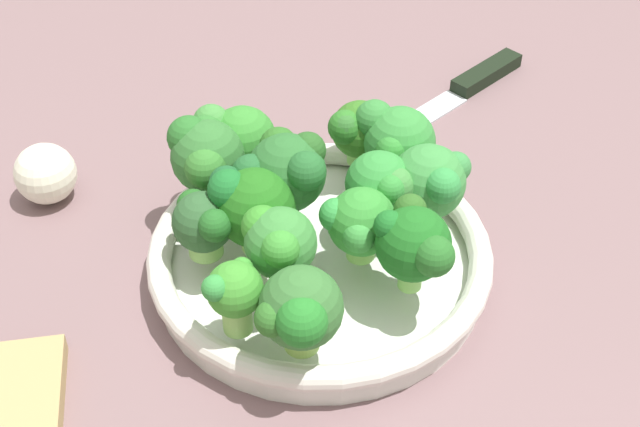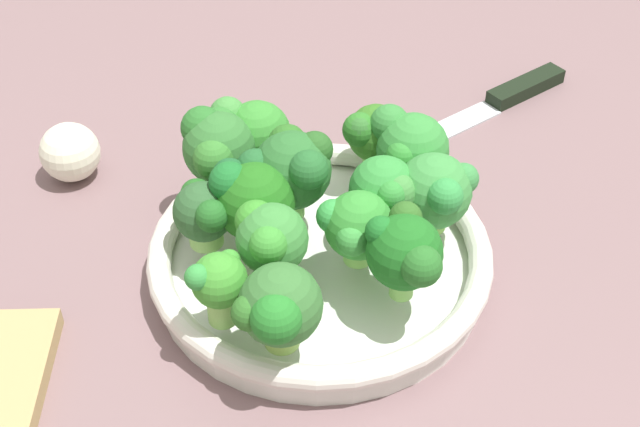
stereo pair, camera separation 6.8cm
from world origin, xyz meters
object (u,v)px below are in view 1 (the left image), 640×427
Objects in this scene: broccoli_floret_9 at (300,312)px; broccoli_floret_12 at (238,139)px; broccoli_floret_1 at (249,201)px; knife at (458,92)px; broccoli_floret_2 at (414,243)px; broccoli_floret_8 at (234,292)px; broccoli_floret_11 at (359,223)px; garlic_bulb at (45,174)px; broccoli_floret_6 at (278,243)px; broccoli_floret_7 at (382,186)px; bowl at (320,257)px; broccoli_floret_3 at (396,140)px; broccoli_floret_10 at (430,182)px; broccoli_floret_0 at (205,154)px; broccoli_floret_5 at (289,169)px; broccoli_floret_13 at (205,221)px; broccoli_floret_4 at (359,129)px.

broccoli_floret_12 is at bearing 155.55° from broccoli_floret_9.
broccoli_floret_1 reaches higher than knife.
broccoli_floret_8 is (-5.05, -12.44, -0.72)cm from broccoli_floret_2.
broccoli_floret_11 reaches higher than garlic_bulb.
broccoli_floret_6 reaches higher than garlic_bulb.
broccoli_floret_7 is 4.39cm from broccoli_floret_11.
bowl is 1.04× the size of knife.
broccoli_floret_8 is (1.63, -15.54, -0.26)cm from broccoli_floret_7.
broccoli_floret_3 reaches higher than bowl.
broccoli_floret_7 is (-0.39, 10.67, -0.58)cm from broccoli_floret_6.
broccoli_floret_10 is 1.08× the size of broccoli_floret_11.
broccoli_floret_9 is 0.26× the size of knife.
broccoli_floret_0 is 12.50cm from broccoli_floret_6.
broccoli_floret_12 is (-14.31, -0.87, 0.32)cm from broccoli_floret_11.
bowl is 3.91× the size of broccoli_floret_2.
knife is at bearing 89.18° from broccoli_floret_12.
broccoli_floret_8 is 11.55cm from broccoli_floret_11.
broccoli_floret_0 reaches higher than broccoli_floret_8.
broccoli_floret_0 is at bearing 174.06° from broccoli_floret_1.
broccoli_floret_11 is (5.43, -9.02, -0.46)cm from broccoli_floret_3.
broccoli_floret_5 is 14.32cm from broccoli_floret_9.
broccoli_floret_1 is 33.70cm from knife.
broccoli_floret_12 is 28.50cm from knife.
broccoli_floret_1 reaches higher than broccoli_floret_8.
broccoli_floret_3 is 1.21× the size of broccoli_floret_13.
broccoli_floret_1 reaches higher than garlic_bulb.
broccoli_floret_12 reaches higher than broccoli_floret_11.
broccoli_floret_3 is at bearing 48.08° from broccoli_floret_12.
broccoli_floret_1 is 8.81cm from broccoli_floret_12.
broccoli_floret_5 is 0.29× the size of knife.
broccoli_floret_0 is at bearing 170.35° from broccoli_floret_6.
broccoli_floret_3 is at bearing 102.22° from bowl.
broccoli_floret_12 is at bearing -121.85° from broccoli_floret_4.
broccoli_floret_6 is at bearing -75.52° from broccoli_floret_3.
broccoli_floret_8 is 19.04cm from broccoli_floret_10.
broccoli_floret_6 reaches higher than broccoli_floret_4.
broccoli_floret_0 is 0.27× the size of knife.
broccoli_floret_7 is at bearing 92.08° from broccoli_floret_6.
broccoli_floret_5 is at bearing 83.81° from broccoli_floret_13.
broccoli_floret_9 is 41.10cm from knife.
broccoli_floret_3 is at bearing 164.77° from broccoli_floret_10.
broccoli_floret_7 is 13.46cm from broccoli_floret_12.
broccoli_floret_9 is at bearing -14.80° from broccoli_floret_0.
broccoli_floret_3 is at bearing 104.44° from broccoli_floret_8.
broccoli_floret_11 is (8.83, -7.96, -0.24)cm from broccoli_floret_4.
broccoli_floret_8 is 41.30cm from knife.
knife is (0.39, 27.67, -6.83)cm from broccoli_floret_12.
broccoli_floret_8 reaches higher than garlic_bulb.
broccoli_floret_1 is at bearing -77.35° from knife.
broccoli_floret_4 is at bearing 58.15° from broccoli_floret_12.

